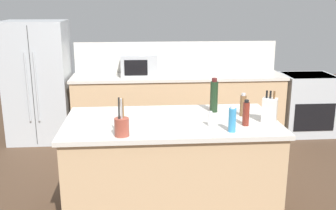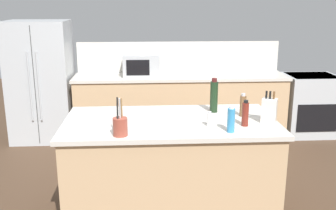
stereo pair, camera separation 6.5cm
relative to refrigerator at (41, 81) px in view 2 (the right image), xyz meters
The scene contains 14 objects.
back_counter_run 2.07m from the refrigerator, ahead, with size 3.12×0.66×0.94m.
wall_backsplash 2.07m from the refrigerator, ahead, with size 3.08×0.03×0.46m, color beige.
kitchen_island 2.87m from the refrigerator, 52.43° to the right, with size 1.95×1.04×0.94m.
refrigerator is the anchor object (origin of this frame).
range_oven 4.03m from the refrigerator, ahead, with size 0.76×0.65×0.92m.
microwave 1.48m from the refrigerator, ahead, with size 0.52×0.39×0.31m.
knife_block 3.54m from the refrigerator, 42.30° to the right, with size 0.16×0.15×0.29m.
utensil_crock 2.96m from the refrigerator, 63.97° to the right, with size 0.12×0.12×0.32m.
spice_jar_paprika 2.90m from the refrigerator, 41.21° to the right, with size 0.06×0.06×0.10m.
pepper_grinder 3.26m from the refrigerator, 41.72° to the right, with size 0.06×0.06×0.22m.
vinegar_bottle 3.42m from the refrigerator, 46.00° to the right, with size 0.06×0.06×0.23m.
dish_soap_bottle 3.43m from the refrigerator, 49.79° to the right, with size 0.06×0.06×0.23m.
wine_bottle 2.97m from the refrigerator, 42.62° to the right, with size 0.08×0.08×0.34m.
salt_shaker 3.20m from the refrigerator, 49.91° to the right, with size 0.05×0.05×0.13m.
Camera 2 is at (-0.23, -3.45, 2.01)m, focal length 42.00 mm.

